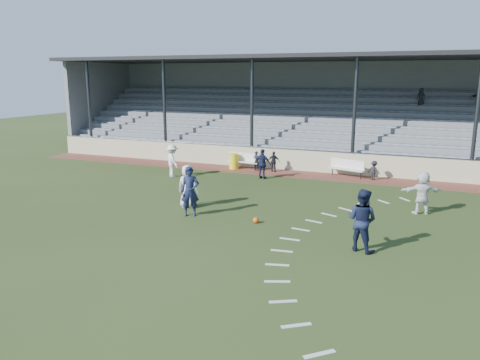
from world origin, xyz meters
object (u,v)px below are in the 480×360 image
trash_bin (234,161)px  player_navy_lead (190,191)px  player_white_lead (188,186)px  bench_left (244,159)px  football (256,220)px  bench_right (347,166)px

trash_bin → player_navy_lead: player_navy_lead is taller
trash_bin → player_white_lead: 8.46m
bench_left → trash_bin: size_ratio=2.28×
football → trash_bin: bearing=117.6°
player_white_lead → player_navy_lead: 1.27m
trash_bin → player_navy_lead: 9.64m
bench_right → player_navy_lead: (-4.44, -9.67, 0.40)m
bench_left → football: bearing=-57.9°
bench_left → player_white_lead: size_ratio=1.13×
bench_left → football: (4.32, -9.56, -0.47)m
bench_left → player_white_lead: (0.91, -8.57, 0.32)m
bench_right → football: size_ratio=9.03×
bench_left → football: 10.50m
bench_right → player_navy_lead: bearing=-97.2°
player_white_lead → player_navy_lead: player_navy_lead is taller
bench_left → player_navy_lead: size_ratio=1.03×
bench_left → player_navy_lead: bearing=-72.9°
bench_right → football: bearing=-82.6°
football → player_navy_lead: player_navy_lead is taller
football → player_navy_lead: 2.86m
bench_left → player_navy_lead: 9.78m
bench_right → football: (-1.72, -9.59, -0.47)m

